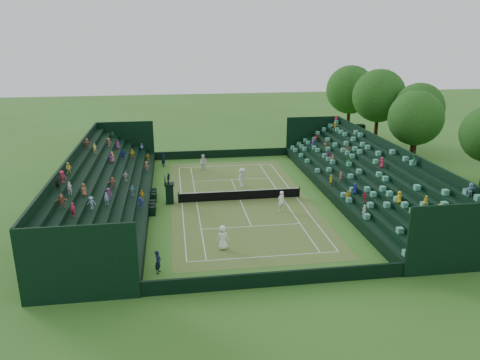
# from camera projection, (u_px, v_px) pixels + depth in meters

# --- Properties ---
(ground) EXTENTS (160.00, 160.00, 0.00)m
(ground) POSITION_uv_depth(u_px,v_px,m) (240.00, 200.00, 44.37)
(ground) COLOR #37641F
(ground) RESTS_ON ground
(court_surface) EXTENTS (12.97, 26.77, 0.01)m
(court_surface) POSITION_uv_depth(u_px,v_px,m) (240.00, 200.00, 44.37)
(court_surface) COLOR #39802A
(court_surface) RESTS_ON ground
(perimeter_wall_north) EXTENTS (17.17, 0.20, 1.00)m
(perimeter_wall_north) POSITION_uv_depth(u_px,v_px,m) (222.00, 154.00, 59.20)
(perimeter_wall_north) COLOR black
(perimeter_wall_north) RESTS_ON ground
(perimeter_wall_south) EXTENTS (17.17, 0.20, 1.00)m
(perimeter_wall_south) POSITION_uv_depth(u_px,v_px,m) (277.00, 279.00, 29.24)
(perimeter_wall_south) COLOR black
(perimeter_wall_south) RESTS_ON ground
(perimeter_wall_east) EXTENTS (0.20, 31.77, 1.00)m
(perimeter_wall_east) POSITION_uv_depth(u_px,v_px,m) (326.00, 191.00, 45.40)
(perimeter_wall_east) COLOR black
(perimeter_wall_east) RESTS_ON ground
(perimeter_wall_west) EXTENTS (0.20, 31.77, 1.00)m
(perimeter_wall_west) POSITION_uv_depth(u_px,v_px,m) (149.00, 200.00, 43.04)
(perimeter_wall_west) COLOR black
(perimeter_wall_west) RESTS_ON ground
(north_grandstand) EXTENTS (6.60, 32.00, 4.90)m
(north_grandstand) POSITION_uv_depth(u_px,v_px,m) (368.00, 179.00, 45.66)
(north_grandstand) COLOR black
(north_grandstand) RESTS_ON ground
(south_grandstand) EXTENTS (6.60, 32.00, 4.90)m
(south_grandstand) POSITION_uv_depth(u_px,v_px,m) (101.00, 191.00, 42.15)
(south_grandstand) COLOR black
(south_grandstand) RESTS_ON ground
(tennis_net) EXTENTS (11.67, 0.10, 1.06)m
(tennis_net) POSITION_uv_depth(u_px,v_px,m) (240.00, 195.00, 44.21)
(tennis_net) COLOR black
(tennis_net) RESTS_ON ground
(scoreboard_tower) EXTENTS (2.00, 1.00, 3.70)m
(scoreboard_tower) POSITION_uv_depth(u_px,v_px,m) (357.00, 129.00, 60.97)
(scoreboard_tower) COLOR black
(scoreboard_tower) RESTS_ON ground
(tree_row) EXTENTS (10.89, 36.64, 10.67)m
(tree_row) POSITION_uv_depth(u_px,v_px,m) (402.00, 107.00, 57.36)
(tree_row) COLOR black
(tree_row) RESTS_ON ground
(umpire_chair) EXTENTS (0.92, 0.92, 2.90)m
(umpire_chair) POSITION_uv_depth(u_px,v_px,m) (169.00, 191.00, 43.15)
(umpire_chair) COLOR black
(umpire_chair) RESTS_ON ground
(courtside_chairs) EXTENTS (0.53, 5.50, 1.15)m
(courtside_chairs) POSITION_uv_depth(u_px,v_px,m) (153.00, 201.00, 42.90)
(courtside_chairs) COLOR black
(courtside_chairs) RESTS_ON ground
(player_near_west) EXTENTS (0.92, 0.62, 1.85)m
(player_near_west) POSITION_uv_depth(u_px,v_px,m) (223.00, 238.00, 34.10)
(player_near_west) COLOR white
(player_near_west) RESTS_ON ground
(player_near_east) EXTENTS (0.80, 0.65, 1.88)m
(player_near_east) POSITION_uv_depth(u_px,v_px,m) (281.00, 201.00, 41.42)
(player_near_east) COLOR white
(player_near_east) RESTS_ON ground
(player_far_west) EXTENTS (1.11, 1.01, 1.86)m
(player_far_west) POSITION_uv_depth(u_px,v_px,m) (203.00, 162.00, 53.69)
(player_far_west) COLOR white
(player_far_west) RESTS_ON ground
(player_far_east) EXTENTS (1.42, 1.42, 1.97)m
(player_far_east) POSITION_uv_depth(u_px,v_px,m) (242.00, 177.00, 48.03)
(player_far_east) COLOR silver
(player_far_east) RESTS_ON ground
(line_judge_north) EXTENTS (0.61, 0.76, 1.82)m
(line_judge_north) POSITION_uv_depth(u_px,v_px,m) (164.00, 159.00, 55.12)
(line_judge_north) COLOR black
(line_judge_north) RESTS_ON ground
(line_judge_south) EXTENTS (0.55, 0.68, 1.60)m
(line_judge_south) POSITION_uv_depth(u_px,v_px,m) (158.00, 262.00, 30.76)
(line_judge_south) COLOR black
(line_judge_south) RESTS_ON ground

